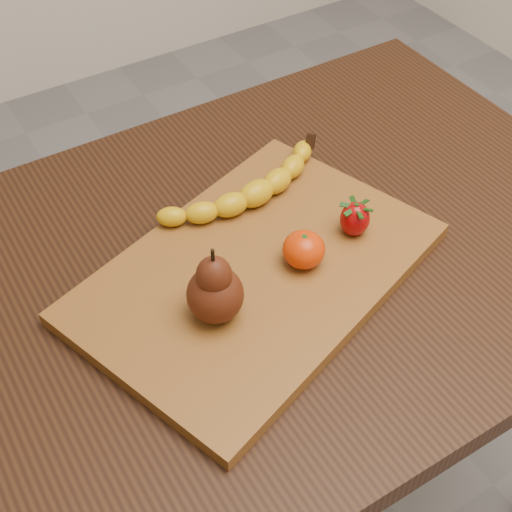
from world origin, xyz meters
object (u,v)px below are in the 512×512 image
cutting_board (256,272)px  pear (215,284)px  mandarin (304,249)px  table (271,297)px

cutting_board → pear: size_ratio=4.28×
cutting_board → mandarin: (0.06, -0.02, 0.03)m
pear → mandarin: (0.14, 0.02, -0.03)m
pear → table: bearing=29.8°
mandarin → table: bearing=100.3°
mandarin → cutting_board: bearing=156.6°
table → pear: bearing=-150.2°
cutting_board → pear: bearing=-172.4°
pear → mandarin: size_ratio=1.94×
cutting_board → pear: (-0.08, -0.04, 0.06)m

